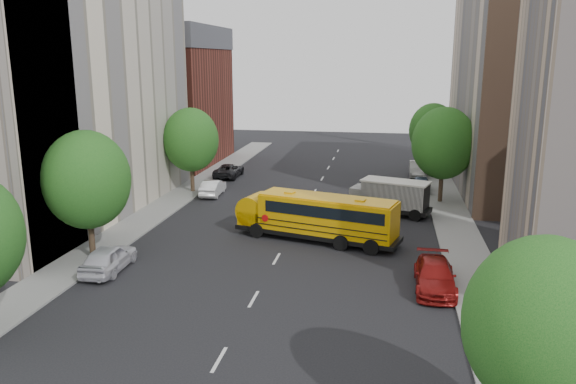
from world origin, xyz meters
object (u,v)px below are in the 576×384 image
(safari_truck, at_px, (390,196))
(parked_car_5, at_px, (417,169))
(street_tree_2, at_px, (191,140))
(school_bus, at_px, (315,215))
(parked_car_0, at_px, (109,258))
(parked_car_2, at_px, (229,170))
(street_tree_3, at_px, (544,326))
(parked_car_4, at_px, (421,184))
(parked_car_1, at_px, (213,188))
(street_tree_4, at_px, (444,143))
(street_tree_5, at_px, (433,130))
(street_tree_1, at_px, (87,180))
(parked_car_3, at_px, (435,276))

(safari_truck, distance_m, parked_car_5, 15.72)
(street_tree_2, height_order, school_bus, street_tree_2)
(parked_car_0, distance_m, parked_car_2, 26.81)
(street_tree_3, relative_size, parked_car_4, 1.79)
(street_tree_3, xyz_separation_m, school_bus, (-9.15, 20.06, -2.69))
(street_tree_2, height_order, parked_car_0, street_tree_2)
(parked_car_2, height_order, parked_car_5, parked_car_5)
(parked_car_0, bearing_deg, street_tree_2, -86.85)
(street_tree_3, relative_size, safari_truck, 1.05)
(street_tree_3, distance_m, parked_car_1, 37.07)
(parked_car_2, bearing_deg, street_tree_4, 160.67)
(street_tree_5, bearing_deg, parked_car_0, -122.39)
(street_tree_3, relative_size, parked_car_0, 1.53)
(street_tree_4, xyz_separation_m, school_bus, (-9.15, -11.94, -3.31))
(street_tree_2, bearing_deg, parked_car_5, 28.08)
(school_bus, relative_size, safari_truck, 1.70)
(street_tree_4, bearing_deg, street_tree_2, 180.00)
(street_tree_2, relative_size, street_tree_5, 1.03)
(parked_car_5, bearing_deg, parked_car_2, -168.38)
(street_tree_2, distance_m, street_tree_5, 25.06)
(street_tree_4, bearing_deg, parked_car_0, -135.61)
(school_bus, xyz_separation_m, safari_truck, (4.90, 7.48, -0.32))
(parked_car_1, bearing_deg, parked_car_0, 85.90)
(school_bus, bearing_deg, parked_car_4, 79.27)
(street_tree_1, xyz_separation_m, parked_car_2, (1.40, 25.14, -4.26))
(school_bus, distance_m, parked_car_2, 22.28)
(street_tree_3, height_order, parked_car_5, street_tree_3)
(street_tree_3, relative_size, parked_car_5, 1.53)
(street_tree_4, height_order, parked_car_0, street_tree_4)
(street_tree_3, relative_size, parked_car_2, 1.43)
(street_tree_2, xyz_separation_m, parked_car_5, (20.60, 10.99, -4.06))
(street_tree_4, distance_m, school_bus, 15.40)
(street_tree_4, height_order, safari_truck, street_tree_4)
(street_tree_5, xyz_separation_m, parked_car_0, (-20.08, -31.66, -3.91))
(safari_truck, relative_size, parked_car_3, 1.33)
(school_bus, height_order, parked_car_2, school_bus)
(school_bus, distance_m, parked_car_3, 10.24)
(street_tree_1, bearing_deg, parked_car_2, 86.81)
(street_tree_1, bearing_deg, safari_truck, 37.34)
(street_tree_5, bearing_deg, street_tree_4, -90.00)
(parked_car_2, bearing_deg, street_tree_1, 86.60)
(parked_car_0, distance_m, parked_car_5, 35.90)
(parked_car_2, height_order, parked_car_4, parked_car_2)
(street_tree_3, height_order, parked_car_1, street_tree_3)
(street_tree_2, bearing_deg, parked_car_4, 10.48)
(street_tree_2, xyz_separation_m, street_tree_4, (22.00, 0.00, 0.25))
(street_tree_3, height_order, parked_car_0, street_tree_3)
(street_tree_1, distance_m, safari_truck, 22.60)
(parked_car_3, height_order, parked_car_5, parked_car_5)
(street_tree_4, distance_m, street_tree_5, 12.01)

